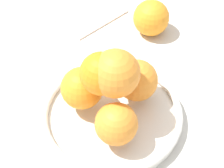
{
  "coord_description": "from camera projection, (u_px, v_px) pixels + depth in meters",
  "views": [
    {
      "loc": [
        0.3,
        0.28,
        0.55
      ],
      "look_at": [
        0.0,
        0.0,
        0.1
      ],
      "focal_mm": 60.0,
      "sensor_mm": 36.0,
      "label": 1
    }
  ],
  "objects": [
    {
      "name": "napkin_folded",
      "position": [
        84.0,
        10.0,
        0.89
      ],
      "size": [
        0.16,
        0.16,
        0.01
      ],
      "primitive_type": "cube",
      "rotation": [
        0.0,
        0.0,
        -0.08
      ],
      "color": "beige",
      "rests_on": "ground_plane"
    },
    {
      "name": "orange_pile",
      "position": [
        111.0,
        87.0,
        0.62
      ],
      "size": [
        0.17,
        0.17,
        0.14
      ],
      "color": "orange",
      "rests_on": "fruit_bowl"
    },
    {
      "name": "fruit_bowl",
      "position": [
        112.0,
        115.0,
        0.67
      ],
      "size": [
        0.25,
        0.25,
        0.03
      ],
      "color": "silver",
      "rests_on": "ground_plane"
    },
    {
      "name": "ground_plane",
      "position": [
        112.0,
        119.0,
        0.68
      ],
      "size": [
        4.0,
        4.0,
        0.0
      ],
      "primitive_type": "plane",
      "color": "beige"
    },
    {
      "name": "stray_orange",
      "position": [
        151.0,
        18.0,
        0.82
      ],
      "size": [
        0.08,
        0.08,
        0.08
      ],
      "primitive_type": "sphere",
      "color": "orange",
      "rests_on": "ground_plane"
    }
  ]
}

